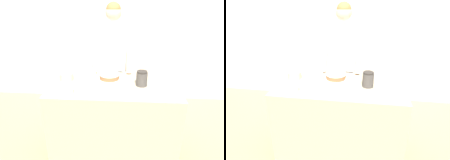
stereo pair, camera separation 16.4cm
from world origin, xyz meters
The scene contains 9 objects.
wall_back centered at (0.00, 1.89, 1.30)m, with size 10.00×0.05×2.60m.
counter centered at (0.00, 0.39, 0.46)m, with size 1.44×0.78×0.92m.
person_baker centered at (-0.05, 1.07, 1.10)m, with size 0.51×0.49×1.78m.
cake centered at (-0.06, 0.42, 0.97)m, with size 0.28×0.28×0.12m.
frosting_bowl_pink centered at (-0.51, 0.12, 0.95)m, with size 0.20×0.20×0.17m.
frosting_bowl_white centered at (-0.58, 0.48, 0.96)m, with size 0.16×0.16×0.14m.
drinking_glass centered at (-0.25, 0.47, 0.99)m, with size 0.06×0.06×0.15m.
ceramic_plate centered at (0.55, 0.15, 0.92)m, with size 0.26×0.26×0.01m.
stoneware_jar centered at (0.31, 0.38, 1.00)m, with size 0.12×0.12×0.17m.
Camera 1 is at (0.12, -1.67, 1.85)m, focal length 32.00 mm.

